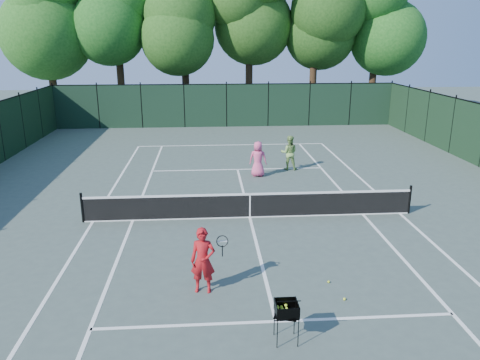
{
  "coord_description": "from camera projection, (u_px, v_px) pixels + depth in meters",
  "views": [
    {
      "loc": [
        -1.48,
        -15.45,
        6.1
      ],
      "look_at": [
        -0.28,
        1.0,
        1.1
      ],
      "focal_mm": 35.0,
      "sensor_mm": 36.0,
      "label": 1
    }
  ],
  "objects": [
    {
      "name": "tree_0",
      "position": [
        45.0,
        9.0,
        33.87
      ],
      "size": [
        6.4,
        6.4,
        13.14
      ],
      "color": "black",
      "rests_on": "ground"
    },
    {
      "name": "sideline_singles_left",
      "position": [
        133.0,
        221.0,
        16.33
      ],
      "size": [
        0.1,
        23.77,
        0.01
      ],
      "primitive_type": "cube",
      "color": "white",
      "rests_on": "ground"
    },
    {
      "name": "coach",
      "position": [
        203.0,
        260.0,
        11.54
      ],
      "size": [
        0.98,
        0.58,
        1.69
      ],
      "rotation": [
        0.0,
        0.0,
        -0.13
      ],
      "color": "#AD1319",
      "rests_on": "ground"
    },
    {
      "name": "tree_1",
      "position": [
        115.0,
        2.0,
        34.54
      ],
      "size": [
        6.8,
        6.8,
        13.98
      ],
      "color": "black",
      "rests_on": "ground"
    },
    {
      "name": "sideline_doubles_left",
      "position": [
        93.0,
        222.0,
        16.24
      ],
      "size": [
        0.1,
        23.77,
        0.01
      ],
      "primitive_type": "cube",
      "color": "white",
      "rests_on": "ground"
    },
    {
      "name": "ground",
      "position": [
        250.0,
        218.0,
        16.62
      ],
      "size": [
        90.0,
        90.0,
        0.0
      ],
      "primitive_type": "plane",
      "color": "#425048",
      "rests_on": "ground"
    },
    {
      "name": "loose_ball_midcourt",
      "position": [
        329.0,
        282.0,
        12.16
      ],
      "size": [
        0.07,
        0.07,
        0.07
      ],
      "primitive_type": "sphere",
      "color": "#B9CD2A",
      "rests_on": "ground"
    },
    {
      "name": "fence_far",
      "position": [
        227.0,
        106.0,
        33.37
      ],
      "size": [
        24.0,
        0.05,
        3.0
      ],
      "primitive_type": "cube",
      "color": "black",
      "rests_on": "ground"
    },
    {
      "name": "player_green",
      "position": [
        289.0,
        153.0,
        22.5
      ],
      "size": [
        0.89,
        0.73,
        1.67
      ],
      "rotation": [
        0.0,
        0.0,
        3.01
      ],
      "color": "#80AA55",
      "rests_on": "ground"
    },
    {
      "name": "player_pink",
      "position": [
        258.0,
        159.0,
        21.4
      ],
      "size": [
        0.88,
        0.66,
        1.64
      ],
      "rotation": [
        0.0,
        0.0,
        2.95
      ],
      "color": "#E45084",
      "rests_on": "ground"
    },
    {
      "name": "tennis_net",
      "position": [
        250.0,
        205.0,
        16.48
      ],
      "size": [
        11.69,
        0.09,
        1.06
      ],
      "color": "black",
      "rests_on": "ground"
    },
    {
      "name": "service_line_near",
      "position": [
        276.0,
        321.0,
        10.51
      ],
      "size": [
        8.23,
        0.1,
        0.01
      ],
      "primitive_type": "cube",
      "color": "white",
      "rests_on": "ground"
    },
    {
      "name": "sideline_singles_right",
      "position": [
        363.0,
        214.0,
        16.91
      ],
      "size": [
        0.1,
        23.77,
        0.01
      ],
      "primitive_type": "cube",
      "color": "white",
      "rests_on": "ground"
    },
    {
      "name": "service_line_far",
      "position": [
        238.0,
        169.0,
        22.73
      ],
      "size": [
        8.23,
        0.1,
        0.01
      ],
      "primitive_type": "cube",
      "color": "white",
      "rests_on": "ground"
    },
    {
      "name": "tree_5",
      "position": [
        378.0,
        17.0,
        36.32
      ],
      "size": [
        5.8,
        5.8,
        12.23
      ],
      "color": "black",
      "rests_on": "ground"
    },
    {
      "name": "tree_4",
      "position": [
        316.0,
        10.0,
        35.37
      ],
      "size": [
        6.2,
        6.2,
        12.97
      ],
      "color": "black",
      "rests_on": "ground"
    },
    {
      "name": "sideline_doubles_right",
      "position": [
        400.0,
        213.0,
        17.0
      ],
      "size": [
        0.1,
        23.77,
        0.01
      ],
      "primitive_type": "cube",
      "color": "white",
      "rests_on": "ground"
    },
    {
      "name": "center_service_line",
      "position": [
        250.0,
        217.0,
        16.62
      ],
      "size": [
        0.1,
        12.8,
        0.01
      ],
      "primitive_type": "cube",
      "color": "white",
      "rests_on": "ground"
    },
    {
      "name": "loose_ball_near_cart",
      "position": [
        344.0,
        299.0,
        11.36
      ],
      "size": [
        0.07,
        0.07,
        0.07
      ],
      "primitive_type": "sphere",
      "color": "#E4F231",
      "rests_on": "ground"
    },
    {
      "name": "tree_2",
      "position": [
        184.0,
        16.0,
        34.98
      ],
      "size": [
        6.0,
        6.0,
        12.4
      ],
      "color": "black",
      "rests_on": "ground"
    },
    {
      "name": "baseline_far",
      "position": [
        231.0,
        145.0,
        27.97
      ],
      "size": [
        10.97,
        0.1,
        0.01
      ],
      "primitive_type": "cube",
      "color": "white",
      "rests_on": "ground"
    },
    {
      "name": "ball_hopper",
      "position": [
        287.0,
        309.0,
        9.62
      ],
      "size": [
        0.6,
        0.6,
        0.9
      ],
      "rotation": [
        0.0,
        0.0,
        -0.32
      ],
      "color": "black",
      "rests_on": "ground"
    }
  ]
}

